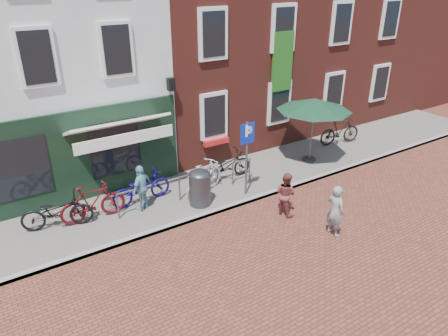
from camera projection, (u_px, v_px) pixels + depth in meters
ground at (249, 203)px, 13.25m from camera, size 80.00×80.00×0.00m
sidewalk at (248, 176)px, 14.86m from camera, size 24.00×3.00×0.10m
building_stucco at (14, 42)px, 14.21m from camera, size 8.00×8.00×9.00m
building_brick_mid at (193, 15)px, 17.41m from camera, size 6.00×8.00×10.00m
building_brick_right at (301, 9)px, 20.34m from camera, size 6.00×8.00×10.00m
filler_right at (386, 13)px, 23.72m from camera, size 7.00×8.00×9.00m
litter_bin at (200, 186)px, 12.75m from camera, size 0.67×0.67×1.23m
parking_sign at (247, 146)px, 12.88m from camera, size 0.50×0.08×2.47m
parasol at (314, 102)px, 15.05m from camera, size 2.75×2.75×2.53m
woman at (335, 211)px, 11.38m from camera, size 0.39×0.57×1.52m
boy at (286, 194)px, 12.39m from camera, size 0.64×0.76×1.36m
cafe_person at (142, 188)px, 12.45m from camera, size 0.91×0.75×1.45m
bicycle_0 at (57, 212)px, 11.62m from camera, size 2.04×1.16×1.02m
bicycle_1 at (93, 202)px, 11.97m from camera, size 1.89×0.58×1.13m
bicycle_2 at (141, 188)px, 12.91m from camera, size 1.97×0.80×1.02m
bicycle_3 at (204, 178)px, 13.36m from camera, size 1.92×1.28×1.13m
bicycle_4 at (227, 166)px, 14.34m from camera, size 1.96×0.74×1.02m
bicycle_5 at (340, 131)px, 17.30m from camera, size 1.94×0.87×1.13m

